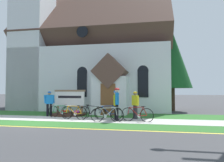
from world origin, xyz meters
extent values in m
plane|color=#3D3D3F|center=(0.00, 4.00, 0.00)|extent=(140.00, 140.00, 0.00)
cube|color=#B7B5AD|center=(0.67, 1.47, 0.01)|extent=(32.00, 2.08, 0.01)
cube|color=#2D6628|center=(0.67, -0.40, 0.00)|extent=(32.00, 1.66, 0.01)
cube|color=#2D6628|center=(0.67, 3.94, 0.00)|extent=(24.00, 2.86, 0.01)
cube|color=yellow|center=(0.67, -1.37, 0.00)|extent=(28.00, 0.16, 0.01)
cube|color=silver|center=(0.67, 9.78, 2.57)|extent=(13.09, 8.82, 5.14)
cube|color=brown|center=(0.67, 9.78, 6.56)|extent=(13.59, 8.98, 8.98)
cube|color=silver|center=(-4.41, 6.84, 5.94)|extent=(2.94, 2.94, 11.89)
cube|color=silver|center=(3.02, 4.57, 1.30)|extent=(2.40, 1.60, 2.60)
cube|color=brown|center=(3.02, 4.57, 2.95)|extent=(2.40, 1.80, 2.40)
cube|color=brown|center=(3.02, 3.75, 1.05)|extent=(1.00, 0.06, 2.10)
cube|color=black|center=(0.67, 5.34, 2.10)|extent=(0.76, 0.06, 1.90)
cone|color=black|center=(0.67, 5.34, 3.05)|extent=(0.80, 0.06, 0.80)
cube|color=black|center=(5.25, 5.34, 2.10)|extent=(0.76, 0.06, 1.90)
cone|color=black|center=(5.25, 5.34, 3.05)|extent=(0.80, 0.06, 0.80)
cylinder|color=black|center=(0.67, 5.34, 6.14)|extent=(0.90, 0.06, 0.90)
cube|color=#7F6047|center=(-0.49, 3.66, 0.31)|extent=(0.12, 0.12, 0.61)
cube|color=#7F6047|center=(1.27, 3.59, 0.31)|extent=(0.12, 0.12, 0.61)
cube|color=white|center=(0.39, 3.63, 1.09)|extent=(2.10, 0.16, 0.95)
cube|color=#7F6047|center=(0.39, 3.63, 1.63)|extent=(2.22, 0.21, 0.12)
cube|color=black|center=(0.39, 3.58, 1.20)|extent=(1.68, 0.08, 0.16)
cylinder|color=#382319|center=(0.39, 3.39, 0.05)|extent=(2.31, 2.31, 0.10)
ellipsoid|color=#CC338C|center=(0.98, 3.38, 0.22)|extent=(0.36, 0.36, 0.24)
ellipsoid|color=orange|center=(0.15, 3.76, 0.22)|extent=(0.36, 0.36, 0.24)
ellipsoid|color=red|center=(0.14, 3.07, 0.22)|extent=(0.36, 0.36, 0.24)
torus|color=black|center=(0.99, 1.90, 0.35)|extent=(0.72, 0.18, 0.73)
torus|color=black|center=(-0.05, 2.12, 0.35)|extent=(0.72, 0.18, 0.73)
cylinder|color=#19723F|center=(0.30, 2.04, 0.50)|extent=(0.57, 0.15, 0.44)
cylinder|color=#19723F|center=(0.42, 2.02, 0.72)|extent=(0.78, 0.20, 0.06)
cylinder|color=#19723F|center=(0.69, 1.96, 0.51)|extent=(0.27, 0.09, 0.45)
cylinder|color=#19723F|center=(0.78, 1.94, 0.32)|extent=(0.43, 0.12, 0.09)
cylinder|color=#19723F|center=(0.90, 1.92, 0.54)|extent=(0.23, 0.08, 0.40)
cylinder|color=#19723F|center=(-0.01, 2.11, 0.52)|extent=(0.13, 0.06, 0.37)
ellipsoid|color=black|center=(0.80, 1.94, 0.76)|extent=(0.25, 0.13, 0.05)
cylinder|color=silver|center=(0.03, 2.10, 0.72)|extent=(0.44, 0.12, 0.03)
cylinder|color=silver|center=(0.57, 1.99, 0.29)|extent=(0.18, 0.06, 0.18)
torus|color=black|center=(2.02, 1.34, 0.36)|extent=(0.74, 0.20, 0.75)
torus|color=black|center=(1.04, 1.57, 0.36)|extent=(0.74, 0.20, 0.75)
cylinder|color=orange|center=(1.37, 1.49, 0.52)|extent=(0.54, 0.16, 0.47)
cylinder|color=orange|center=(1.48, 1.47, 0.75)|extent=(0.73, 0.20, 0.04)
cylinder|color=orange|center=(1.73, 1.41, 0.52)|extent=(0.25, 0.09, 0.46)
cylinder|color=orange|center=(1.82, 1.39, 0.33)|extent=(0.40, 0.13, 0.09)
cylinder|color=orange|center=(1.93, 1.36, 0.55)|extent=(0.21, 0.08, 0.40)
cylinder|color=orange|center=(1.08, 1.56, 0.55)|extent=(0.12, 0.06, 0.40)
ellipsoid|color=black|center=(1.84, 1.38, 0.78)|extent=(0.25, 0.13, 0.05)
cylinder|color=silver|center=(1.12, 1.55, 0.77)|extent=(0.43, 0.13, 0.03)
cylinder|color=silver|center=(1.63, 1.43, 0.30)|extent=(0.18, 0.06, 0.18)
torus|color=black|center=(1.99, 2.02, 0.34)|extent=(0.71, 0.22, 0.72)
torus|color=black|center=(2.97, 1.77, 0.34)|extent=(0.71, 0.22, 0.72)
cylinder|color=black|center=(2.63, 1.85, 0.51)|extent=(0.54, 0.17, 0.46)
cylinder|color=black|center=(2.53, 1.88, 0.74)|extent=(0.74, 0.23, 0.07)
cylinder|color=black|center=(2.27, 1.95, 0.52)|extent=(0.26, 0.10, 0.48)
cylinder|color=black|center=(2.18, 1.97, 0.32)|extent=(0.41, 0.14, 0.09)
cylinder|color=black|center=(2.08, 2.00, 0.55)|extent=(0.22, 0.09, 0.42)
cylinder|color=black|center=(2.93, 1.78, 0.53)|extent=(0.12, 0.06, 0.38)
ellipsoid|color=black|center=(2.16, 1.98, 0.78)|extent=(0.25, 0.14, 0.05)
cylinder|color=silver|center=(2.89, 1.79, 0.74)|extent=(0.43, 0.14, 0.03)
cylinder|color=silver|center=(2.38, 1.92, 0.29)|extent=(0.18, 0.07, 0.18)
torus|color=black|center=(3.08, 0.82, 0.34)|extent=(0.72, 0.11, 0.72)
torus|color=black|center=(4.12, 0.94, 0.34)|extent=(0.72, 0.11, 0.72)
cylinder|color=#B7B7BC|center=(3.77, 0.90, 0.51)|extent=(0.57, 0.10, 0.47)
cylinder|color=#B7B7BC|center=(3.65, 0.89, 0.72)|extent=(0.77, 0.12, 0.07)
cylinder|color=#B7B7BC|center=(3.38, 0.86, 0.50)|extent=(0.26, 0.06, 0.43)
cylinder|color=#B7B7BC|center=(3.29, 0.85, 0.32)|extent=(0.42, 0.08, 0.09)
cylinder|color=#B7B7BC|center=(3.17, 0.83, 0.52)|extent=(0.22, 0.06, 0.38)
cylinder|color=#B7B7BC|center=(4.08, 0.93, 0.54)|extent=(0.12, 0.05, 0.40)
ellipsoid|color=black|center=(3.27, 0.84, 0.73)|extent=(0.25, 0.11, 0.05)
cylinder|color=silver|center=(4.04, 0.93, 0.76)|extent=(0.44, 0.08, 0.03)
cylinder|color=silver|center=(3.50, 0.87, 0.29)|extent=(0.18, 0.04, 0.18)
torus|color=black|center=(5.66, 1.12, 0.35)|extent=(0.72, 0.25, 0.74)
torus|color=black|center=(4.63, 1.43, 0.35)|extent=(0.72, 0.25, 0.74)
cylinder|color=#A51E19|center=(4.98, 1.33, 0.52)|extent=(0.56, 0.20, 0.47)
cylinder|color=#A51E19|center=(5.09, 1.29, 0.75)|extent=(0.77, 0.26, 0.06)
cylinder|color=#A51E19|center=(5.36, 1.21, 0.53)|extent=(0.27, 0.11, 0.48)
cylinder|color=#A51E19|center=(5.45, 1.19, 0.33)|extent=(0.42, 0.16, 0.09)
cylinder|color=#A51E19|center=(5.56, 1.15, 0.56)|extent=(0.23, 0.10, 0.43)
cylinder|color=#A51E19|center=(4.68, 1.42, 0.54)|extent=(0.13, 0.07, 0.39)
ellipsoid|color=black|center=(5.47, 1.18, 0.80)|extent=(0.25, 0.15, 0.05)
cylinder|color=silver|center=(4.72, 1.41, 0.76)|extent=(0.43, 0.15, 0.03)
cylinder|color=silver|center=(5.25, 1.25, 0.30)|extent=(0.18, 0.07, 0.18)
torus|color=black|center=(3.94, 1.80, 0.34)|extent=(0.72, 0.18, 0.72)
torus|color=black|center=(2.97, 1.99, 0.34)|extent=(0.72, 0.18, 0.72)
cylinder|color=#194CA5|center=(3.30, 1.92, 0.51)|extent=(0.54, 0.14, 0.47)
cylinder|color=#194CA5|center=(3.41, 1.90, 0.75)|extent=(0.73, 0.18, 0.07)
cylinder|color=#194CA5|center=(3.66, 1.85, 0.53)|extent=(0.25, 0.08, 0.49)
cylinder|color=#194CA5|center=(3.75, 1.84, 0.32)|extent=(0.40, 0.11, 0.09)
cylinder|color=#194CA5|center=(3.85, 1.81, 0.56)|extent=(0.21, 0.08, 0.44)
cylinder|color=#194CA5|center=(3.01, 1.98, 0.54)|extent=(0.12, 0.06, 0.40)
ellipsoid|color=black|center=(3.77, 1.83, 0.80)|extent=(0.25, 0.13, 0.05)
cylinder|color=silver|center=(3.05, 1.97, 0.76)|extent=(0.44, 0.11, 0.03)
cylinder|color=silver|center=(3.55, 1.87, 0.29)|extent=(0.18, 0.05, 0.18)
cylinder|color=black|center=(3.95, 1.52, 0.40)|extent=(0.15, 0.15, 0.81)
cylinder|color=black|center=(3.94, 1.63, 0.40)|extent=(0.15, 0.15, 0.81)
cube|color=yellow|center=(3.95, 1.57, 1.10)|extent=(0.23, 0.46, 0.59)
sphere|color=beige|center=(3.95, 1.57, 1.50)|extent=(0.21, 0.21, 0.21)
ellipsoid|color=#1E59B2|center=(3.95, 1.57, 1.56)|extent=(0.27, 0.23, 0.15)
cylinder|color=yellow|center=(3.92, 1.29, 1.13)|extent=(0.09, 0.12, 0.53)
cylinder|color=yellow|center=(3.97, 1.85, 1.13)|extent=(0.09, 0.23, 0.53)
cylinder|color=black|center=(4.08, 1.22, 0.44)|extent=(0.15, 0.15, 0.88)
cylinder|color=black|center=(4.06, 1.34, 0.44)|extent=(0.15, 0.15, 0.88)
cube|color=blue|center=(4.07, 1.28, 1.20)|extent=(0.28, 0.52, 0.64)
sphere|color=beige|center=(4.07, 1.28, 1.64)|extent=(0.23, 0.23, 0.23)
ellipsoid|color=red|center=(4.07, 1.28, 1.70)|extent=(0.32, 0.28, 0.16)
cylinder|color=blue|center=(4.08, 0.98, 1.24)|extent=(0.09, 0.17, 0.59)
cylinder|color=blue|center=(4.06, 1.58, 1.24)|extent=(0.09, 0.19, 0.59)
cylinder|color=black|center=(-0.45, 2.57, 0.39)|extent=(0.15, 0.15, 0.79)
cylinder|color=black|center=(-0.60, 2.43, 0.39)|extent=(0.15, 0.15, 0.79)
cube|color=blue|center=(-0.53, 2.50, 1.07)|extent=(0.46, 0.44, 0.57)
sphere|color=#936B51|center=(-0.53, 2.50, 1.46)|extent=(0.20, 0.20, 0.20)
ellipsoid|color=#1E59B2|center=(-0.53, 2.50, 1.52)|extent=(0.33, 0.33, 0.14)
cylinder|color=blue|center=(-0.30, 2.65, 1.10)|extent=(0.09, 0.15, 0.52)
cylinder|color=blue|center=(-0.76, 2.35, 1.10)|extent=(0.09, 0.16, 0.52)
cylinder|color=#2D2D33|center=(4.91, 2.31, 0.39)|extent=(0.15, 0.15, 0.78)
cylinder|color=#2D2D33|center=(5.02, 2.17, 0.39)|extent=(0.15, 0.15, 0.78)
cube|color=yellow|center=(4.96, 2.24, 1.07)|extent=(0.44, 0.47, 0.57)
sphere|color=#936B51|center=(4.96, 2.24, 1.46)|extent=(0.20, 0.20, 0.20)
ellipsoid|color=gold|center=(4.96, 2.24, 1.51)|extent=(0.33, 0.33, 0.14)
cylinder|color=yellow|center=(4.82, 2.47, 1.10)|extent=(0.09, 0.21, 0.52)
cylinder|color=yellow|center=(5.11, 2.01, 1.10)|extent=(0.09, 0.17, 0.52)
cylinder|color=#3D2D1E|center=(7.47, 7.55, 0.92)|extent=(0.34, 0.34, 1.83)
cone|color=#14471E|center=(7.47, 7.55, 4.18)|extent=(3.03, 3.03, 4.69)
camera|label=1|loc=(6.07, -10.31, 1.64)|focal=34.81mm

